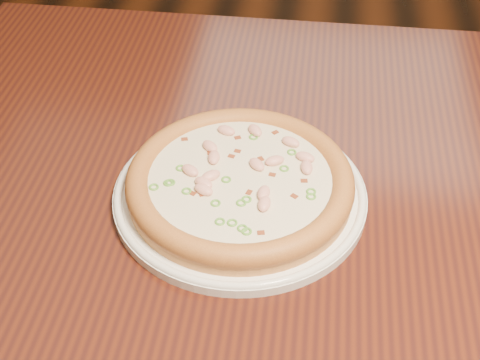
# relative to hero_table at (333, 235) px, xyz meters

# --- Properties ---
(ground) EXTENTS (9.00, 9.00, 0.00)m
(ground) POSITION_rel_hero_table_xyz_m (0.07, 0.90, -0.65)
(ground) COLOR black
(hero_table) EXTENTS (1.20, 0.80, 0.75)m
(hero_table) POSITION_rel_hero_table_xyz_m (0.00, 0.00, 0.00)
(hero_table) COLOR black
(hero_table) RESTS_ON ground
(plate) EXTENTS (0.30, 0.30, 0.02)m
(plate) POSITION_rel_hero_table_xyz_m (-0.12, -0.05, 0.11)
(plate) COLOR white
(plate) RESTS_ON hero_table
(pizza) EXTENTS (0.27, 0.27, 0.03)m
(pizza) POSITION_rel_hero_table_xyz_m (-0.12, -0.05, 0.13)
(pizza) COLOR #CD8D49
(pizza) RESTS_ON plate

